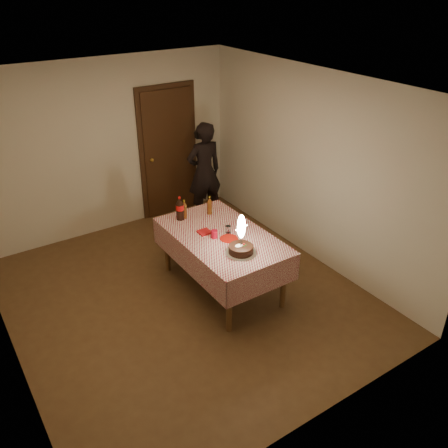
{
  "coord_description": "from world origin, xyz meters",
  "views": [
    {
      "loc": [
        -2.25,
        -4.28,
        3.63
      ],
      "look_at": [
        0.5,
        -0.13,
        0.95
      ],
      "focal_mm": 38.0,
      "sensor_mm": 36.0,
      "label": 1
    }
  ],
  "objects_px": {
    "birthday_cake": "(241,244)",
    "amber_bottle_right": "(210,206)",
    "dining_table": "(222,242)",
    "cola_bottle": "(180,209)",
    "red_cup": "(214,234)",
    "amber_bottle_left": "(184,210)",
    "photographer": "(204,172)",
    "clear_cup": "(228,229)",
    "red_plate": "(229,238)"
  },
  "relations": [
    {
      "from": "red_plate",
      "to": "amber_bottle_left",
      "type": "height_order",
      "value": "amber_bottle_left"
    },
    {
      "from": "clear_cup",
      "to": "red_cup",
      "type": "bearing_deg",
      "value": -175.44
    },
    {
      "from": "clear_cup",
      "to": "photographer",
      "type": "distance_m",
      "value": 1.94
    },
    {
      "from": "birthday_cake",
      "to": "photographer",
      "type": "bearing_deg",
      "value": 68.42
    },
    {
      "from": "dining_table",
      "to": "photographer",
      "type": "height_order",
      "value": "photographer"
    },
    {
      "from": "amber_bottle_left",
      "to": "photographer",
      "type": "distance_m",
      "value": 1.53
    },
    {
      "from": "dining_table",
      "to": "amber_bottle_right",
      "type": "relative_size",
      "value": 6.75
    },
    {
      "from": "amber_bottle_left",
      "to": "dining_table",
      "type": "bearing_deg",
      "value": -76.44
    },
    {
      "from": "red_cup",
      "to": "photographer",
      "type": "height_order",
      "value": "photographer"
    },
    {
      "from": "dining_table",
      "to": "birthday_cake",
      "type": "xyz_separation_m",
      "value": [
        -0.05,
        -0.47,
        0.22
      ]
    },
    {
      "from": "red_plate",
      "to": "clear_cup",
      "type": "bearing_deg",
      "value": 59.82
    },
    {
      "from": "amber_bottle_left",
      "to": "red_cup",
      "type": "bearing_deg",
      "value": -86.25
    },
    {
      "from": "birthday_cake",
      "to": "amber_bottle_right",
      "type": "bearing_deg",
      "value": 77.73
    },
    {
      "from": "red_cup",
      "to": "amber_bottle_right",
      "type": "xyz_separation_m",
      "value": [
        0.29,
        0.57,
        0.07
      ]
    },
    {
      "from": "clear_cup",
      "to": "amber_bottle_left",
      "type": "height_order",
      "value": "amber_bottle_left"
    },
    {
      "from": "cola_bottle",
      "to": "amber_bottle_right",
      "type": "bearing_deg",
      "value": -11.46
    },
    {
      "from": "red_plate",
      "to": "cola_bottle",
      "type": "relative_size",
      "value": 0.69
    },
    {
      "from": "cola_bottle",
      "to": "amber_bottle_right",
      "type": "xyz_separation_m",
      "value": [
        0.4,
        -0.08,
        -0.03
      ]
    },
    {
      "from": "birthday_cake",
      "to": "clear_cup",
      "type": "height_order",
      "value": "birthday_cake"
    },
    {
      "from": "dining_table",
      "to": "cola_bottle",
      "type": "bearing_deg",
      "value": 109.01
    },
    {
      "from": "birthday_cake",
      "to": "photographer",
      "type": "distance_m",
      "value": 2.44
    },
    {
      "from": "red_plate",
      "to": "amber_bottle_right",
      "type": "height_order",
      "value": "amber_bottle_right"
    },
    {
      "from": "clear_cup",
      "to": "photographer",
      "type": "relative_size",
      "value": 0.06
    },
    {
      "from": "amber_bottle_right",
      "to": "cola_bottle",
      "type": "bearing_deg",
      "value": 168.54
    },
    {
      "from": "birthday_cake",
      "to": "photographer",
      "type": "relative_size",
      "value": 0.3
    },
    {
      "from": "dining_table",
      "to": "amber_bottle_right",
      "type": "xyz_separation_m",
      "value": [
        0.18,
        0.56,
        0.22
      ]
    },
    {
      "from": "dining_table",
      "to": "red_cup",
      "type": "xyz_separation_m",
      "value": [
        -0.11,
        -0.01,
        0.15
      ]
    },
    {
      "from": "birthday_cake",
      "to": "red_plate",
      "type": "relative_size",
      "value": 2.21
    },
    {
      "from": "red_plate",
      "to": "amber_bottle_right",
      "type": "bearing_deg",
      "value": 77.01
    },
    {
      "from": "dining_table",
      "to": "red_cup",
      "type": "height_order",
      "value": "red_cup"
    },
    {
      "from": "red_plate",
      "to": "photographer",
      "type": "relative_size",
      "value": 0.14
    },
    {
      "from": "photographer",
      "to": "red_cup",
      "type": "bearing_deg",
      "value": -118.03
    },
    {
      "from": "red_cup",
      "to": "amber_bottle_left",
      "type": "height_order",
      "value": "amber_bottle_left"
    },
    {
      "from": "birthday_cake",
      "to": "clear_cup",
      "type": "xyz_separation_m",
      "value": [
        0.14,
        0.47,
        -0.07
      ]
    },
    {
      "from": "photographer",
      "to": "amber_bottle_right",
      "type": "bearing_deg",
      "value": -118.51
    },
    {
      "from": "clear_cup",
      "to": "amber_bottle_left",
      "type": "relative_size",
      "value": 0.35
    },
    {
      "from": "clear_cup",
      "to": "cola_bottle",
      "type": "distance_m",
      "value": 0.72
    },
    {
      "from": "clear_cup",
      "to": "dining_table",
      "type": "bearing_deg",
      "value": -176.72
    },
    {
      "from": "red_plate",
      "to": "amber_bottle_left",
      "type": "distance_m",
      "value": 0.8
    },
    {
      "from": "dining_table",
      "to": "amber_bottle_right",
      "type": "bearing_deg",
      "value": 72.36
    },
    {
      "from": "red_plate",
      "to": "amber_bottle_right",
      "type": "relative_size",
      "value": 0.86
    },
    {
      "from": "dining_table",
      "to": "photographer",
      "type": "relative_size",
      "value": 1.07
    },
    {
      "from": "dining_table",
      "to": "amber_bottle_right",
      "type": "distance_m",
      "value": 0.63
    },
    {
      "from": "dining_table",
      "to": "amber_bottle_left",
      "type": "distance_m",
      "value": 0.7
    },
    {
      "from": "cola_bottle",
      "to": "birthday_cake",
      "type": "bearing_deg",
      "value": -80.99
    },
    {
      "from": "photographer",
      "to": "amber_bottle_left",
      "type": "bearing_deg",
      "value": -131.08
    },
    {
      "from": "cola_bottle",
      "to": "amber_bottle_left",
      "type": "xyz_separation_m",
      "value": [
        0.07,
        0.0,
        -0.03
      ]
    },
    {
      "from": "cola_bottle",
      "to": "photographer",
      "type": "height_order",
      "value": "photographer"
    },
    {
      "from": "birthday_cake",
      "to": "red_cup",
      "type": "relative_size",
      "value": 4.86
    },
    {
      "from": "amber_bottle_left",
      "to": "photographer",
      "type": "height_order",
      "value": "photographer"
    }
  ]
}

